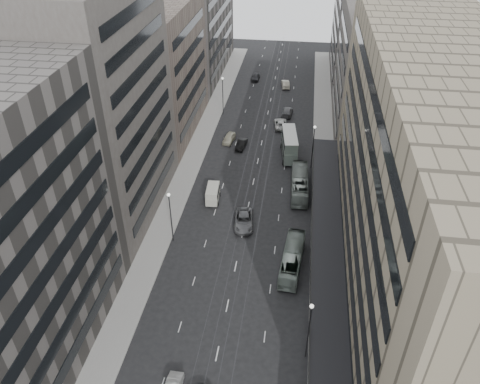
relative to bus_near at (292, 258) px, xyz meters
The scene contains 25 objects.
ground 11.82m from the bus_near, 129.68° to the right, with size 220.00×220.00×0.00m, color black.
sidewalk_right 28.86m from the bus_near, 81.00° to the left, with size 4.00×125.00×0.15m, color gray.
sidewalk_left 34.53m from the bus_near, 124.40° to the left, with size 4.00×125.00×0.15m, color gray.
department_store 19.46m from the bus_near, ahead, with size 19.20×60.00×30.00m.
building_right_mid 46.41m from the bus_near, 71.95° to the left, with size 15.00×28.00×24.00m, color #48433E.
building_right_far 75.36m from the bus_near, 79.13° to the left, with size 15.00×32.00×28.00m, color #5A5551.
building_left_b 34.38m from the bus_near, 161.02° to the left, with size 15.00×26.00×34.00m, color #48433E.
building_left_c 48.27m from the bus_near, 128.11° to the left, with size 15.00×28.00×25.00m, color #6B5E53.
building_left_d 76.77m from the bus_near, 112.51° to the left, with size 15.00×38.00×28.00m, color #5A5551.
lamp_right_near 14.69m from the bus_near, 81.06° to the right, with size 0.44×0.44×8.32m.
lamp_right_far 26.33m from the bus_near, 85.14° to the left, with size 0.44×0.44×8.32m.
lamp_left_near 17.85m from the bus_near, behind, with size 0.44×0.44×8.32m.
lamp_left_far 49.22m from the bus_near, 110.51° to the left, with size 0.44×0.44×8.32m.
bus_near is the anchor object (origin of this frame).
bus_far 18.12m from the bus_near, 88.83° to the left, with size 2.62×11.20×3.12m, color gray.
double_decker 29.56m from the bus_near, 93.83° to the left, with size 3.52×8.81×4.69m.
panel_van 18.93m from the bus_near, 134.80° to the left, with size 2.27×4.26×2.61m.
sedan_2 11.04m from the bus_near, 133.53° to the left, with size 2.78×6.02×1.67m, color slate.
sedan_4 36.33m from the bus_near, 112.53° to the left, with size 1.84×4.56×1.55m, color #B0AB92.
sedan_5 33.45m from the bus_near, 109.56° to the left, with size 1.53×4.38×1.44m, color black.
sedan_6 41.50m from the bus_near, 95.94° to the left, with size 2.55×5.53×1.54m, color silver.
sedan_7 47.52m from the bus_near, 93.93° to the left, with size 2.11×5.19×1.51m, color #565659.
sedan_8 68.18m from the bus_near, 100.48° to the left, with size 1.85×4.61×1.57m, color #292A2C.
sedan_9 63.38m from the bus_near, 94.15° to the left, with size 1.71×4.91×1.62m, color #BCB59C.
pedestrian 18.13m from the bus_near, 71.55° to the right, with size 0.62×0.41×1.70m, color black.
Camera 1 is at (6.99, -37.74, 44.25)m, focal length 35.00 mm.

